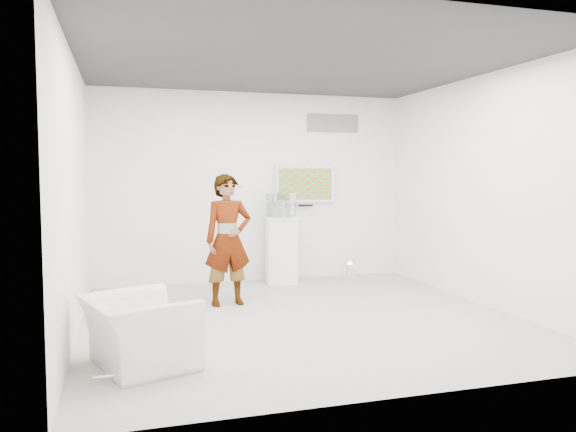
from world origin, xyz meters
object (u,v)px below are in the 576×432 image
object	(u,v)px
pedestal	(281,250)
floor_uplight	(350,272)
armchair	(139,332)
tv	(305,184)
person	(228,240)

from	to	relation	value
pedestal	floor_uplight	bearing A→B (deg)	-9.24
armchair	floor_uplight	bearing A→B (deg)	-65.14
pedestal	armchair	bearing A→B (deg)	-123.99
armchair	floor_uplight	distance (m)	4.63
armchair	floor_uplight	world-z (taller)	armchair
armchair	floor_uplight	xyz separation A→B (m)	(3.36, 3.19, -0.16)
armchair	pedestal	xyz separation A→B (m)	(2.27, 3.37, 0.21)
tv	floor_uplight	distance (m)	1.60
person	pedestal	world-z (taller)	person
person	armchair	xyz separation A→B (m)	(-1.19, -2.12, -0.54)
floor_uplight	pedestal	bearing A→B (deg)	170.76
tv	floor_uplight	world-z (taller)	tv
tv	armchair	world-z (taller)	tv
armchair	person	bearing A→B (deg)	-48.03
person	floor_uplight	xyz separation A→B (m)	(2.17, 1.07, -0.71)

